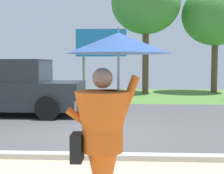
% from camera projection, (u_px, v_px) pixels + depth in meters
% --- Properties ---
extents(ground_plane, '(40.00, 22.00, 0.20)m').
position_uv_depth(ground_plane, '(110.00, 117.00, 10.79)').
color(ground_plane, '#4C4C4F').
extents(monk_pedestrian, '(1.12, 1.09, 2.13)m').
position_uv_depth(monk_pedestrian, '(107.00, 120.00, 3.43)').
color(monk_pedestrian, '#E55B19').
rests_on(monk_pedestrian, ground_plane).
extents(pickup_truck, '(5.20, 2.28, 1.88)m').
position_uv_depth(pickup_truck, '(7.00, 89.00, 10.88)').
color(pickup_truck, '#23282D').
rests_on(pickup_truck, ground_plane).
extents(roadside_billboard, '(2.60, 0.12, 3.50)m').
position_uv_depth(roadside_billboard, '(101.00, 48.00, 16.41)').
color(roadside_billboard, slate).
rests_on(roadside_billboard, ground_plane).
extents(tree_left_far, '(3.89, 3.89, 6.33)m').
position_uv_depth(tree_left_far, '(216.00, 15.00, 18.58)').
color(tree_left_far, brown).
rests_on(tree_left_far, ground_plane).
extents(tree_center_back, '(3.92, 3.92, 6.97)m').
position_uv_depth(tree_center_back, '(146.00, 3.00, 18.07)').
color(tree_center_back, brown).
rests_on(tree_center_back, ground_plane).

